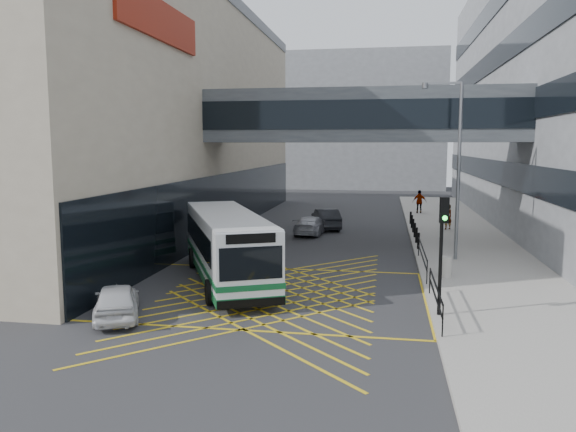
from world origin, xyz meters
The scene contains 18 objects.
ground centered at (0.00, 0.00, 0.00)m, with size 120.00×120.00×0.00m, color #333335.
building_whsmith centered at (-17.98, 16.00, 8.00)m, with size 24.17×42.00×16.00m.
building_far centered at (-2.00, 60.00, 9.00)m, with size 28.00×16.00×18.00m, color gray.
skybridge centered at (3.00, 12.00, 7.50)m, with size 20.00×4.10×3.00m.
pavement centered at (9.00, 15.00, 0.08)m, with size 6.00×54.00×0.16m, color #A6A198.
box_junction centered at (0.00, 0.00, 0.00)m, with size 12.00×9.00×0.01m.
bus centered at (-2.30, 1.80, 1.59)m, with size 6.64×10.57×2.96m.
car_white centered at (-4.50, -4.00, 0.62)m, with size 1.59×3.89×1.24m, color silver.
car_dark centered at (0.32, 17.70, 0.71)m, with size 1.78×4.54×1.42m, color black.
car_silver centered at (-0.38, 15.04, 0.65)m, with size 1.76×4.16×1.30m, color #9FA0A8.
traffic_light centered at (6.27, -2.37, 2.76)m, with size 0.31×0.48×4.00m.
street_lamp centered at (7.73, 7.49, 5.13)m, with size 1.99×0.55×8.73m.
litter_bin centered at (7.02, 3.33, 0.62)m, with size 0.53×0.53×0.92m, color #ADA89E.
kerb_railings centered at (6.15, 1.78, 0.88)m, with size 0.05×12.54×1.00m.
bollards centered at (6.25, 15.00, 0.61)m, with size 0.14×10.14×0.90m.
pedestrian_a centered at (8.61, 17.75, 1.01)m, with size 0.67×0.48×1.69m, color gray.
pedestrian_b centered at (8.97, 22.40, 1.04)m, with size 0.86×0.50×1.76m, color gray.
pedestrian_c centered at (7.25, 26.75, 1.12)m, with size 1.14×0.55×1.92m, color gray.
Camera 1 is at (4.37, -21.20, 5.84)m, focal length 35.00 mm.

